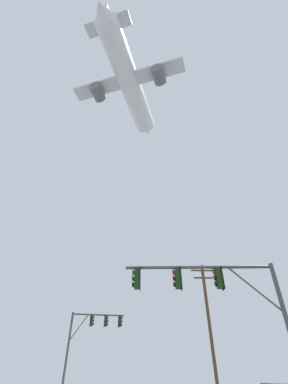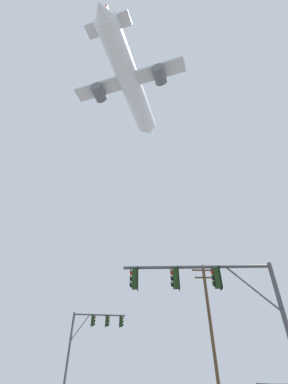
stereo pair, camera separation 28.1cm
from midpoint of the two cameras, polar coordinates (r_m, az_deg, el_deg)
signal_pole_near at (r=12.90m, az=15.88°, el=-20.50°), size 6.99×0.73×6.14m
signal_pole_far at (r=27.49m, az=-10.93°, el=-27.80°), size 4.89×0.87×6.70m
utility_pole at (r=25.60m, az=14.62°, el=-25.78°), size 2.20×0.28×10.56m
airplane at (r=59.72m, az=-3.03°, el=22.91°), size 23.36×30.24×8.41m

